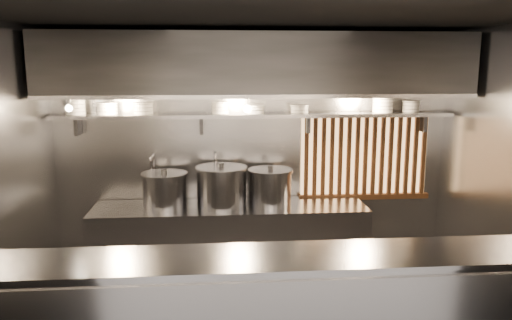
{
  "coord_description": "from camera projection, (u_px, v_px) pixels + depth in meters",
  "views": [
    {
      "loc": [
        -0.45,
        -4.18,
        2.41
      ],
      "look_at": [
        -0.06,
        0.55,
        1.52
      ],
      "focal_mm": 35.0,
      "sensor_mm": 36.0,
      "label": 1
    }
  ],
  "objects": [
    {
      "name": "ceiling",
      "position": [
        269.0,
        18.0,
        4.06
      ],
      "size": [
        4.5,
        4.5,
        0.0
      ],
      "primitive_type": "plane",
      "rotation": [
        3.14,
        0.0,
        0.0
      ],
      "color": "black",
      "rests_on": "wall_back"
    },
    {
      "name": "stock_pot_right",
      "position": [
        222.0,
        186.0,
        5.46
      ],
      "size": [
        0.68,
        0.68,
        0.48
      ],
      "rotation": [
        0.0,
        0.0,
        -0.23
      ],
      "color": "#9E9EA3",
      "rests_on": "cooking_bench"
    },
    {
      "name": "bowl_shelf",
      "position": [
        256.0,
        115.0,
        5.52
      ],
      "size": [
        4.4,
        0.34,
        0.04
      ],
      "primitive_type": "cube",
      "color": "#9E9EA3",
      "rests_on": "wall_back"
    },
    {
      "name": "bowl_stack_2",
      "position": [
        143.0,
        108.0,
        5.41
      ],
      "size": [
        0.23,
        0.23,
        0.13
      ],
      "color": "silver",
      "rests_on": "bowl_shelf"
    },
    {
      "name": "bowl_stack_6",
      "position": [
        383.0,
        105.0,
        5.62
      ],
      "size": [
        0.24,
        0.24,
        0.17
      ],
      "color": "silver",
      "rests_on": "bowl_shelf"
    },
    {
      "name": "bowl_stack_7",
      "position": [
        411.0,
        106.0,
        5.65
      ],
      "size": [
        0.2,
        0.2,
        0.13
      ],
      "color": "silver",
      "rests_on": "bowl_shelf"
    },
    {
      "name": "faucet_right",
      "position": [
        216.0,
        166.0,
        5.64
      ],
      "size": [
        0.04,
        0.3,
        0.5
      ],
      "color": "silver",
      "rests_on": "wall_back"
    },
    {
      "name": "stock_pot_left",
      "position": [
        165.0,
        190.0,
        5.44
      ],
      "size": [
        0.61,
        0.61,
        0.42
      ],
      "rotation": [
        0.0,
        0.0,
        0.25
      ],
      "color": "#9E9EA3",
      "rests_on": "cooking_bench"
    },
    {
      "name": "stock_pot_mid",
      "position": [
        270.0,
        186.0,
        5.54
      ],
      "size": [
        0.57,
        0.57,
        0.44
      ],
      "rotation": [
        0.0,
        0.0,
        -0.17
      ],
      "color": "#9E9EA3",
      "rests_on": "cooking_bench"
    },
    {
      "name": "bowl_stack_4",
      "position": [
        256.0,
        109.0,
        5.51
      ],
      "size": [
        0.21,
        0.21,
        0.09
      ],
      "color": "silver",
      "rests_on": "bowl_shelf"
    },
    {
      "name": "wood_screen",
      "position": [
        365.0,
        156.0,
        5.85
      ],
      "size": [
        1.56,
        0.09,
        1.04
      ],
      "color": "#FFBF72",
      "rests_on": "wall_back"
    },
    {
      "name": "bowl_stack_0",
      "position": [
        75.0,
        107.0,
        5.34
      ],
      "size": [
        0.22,
        0.22,
        0.17
      ],
      "color": "silver",
      "rests_on": "bowl_shelf"
    },
    {
      "name": "faucet_left",
      "position": [
        153.0,
        167.0,
        5.58
      ],
      "size": [
        0.04,
        0.3,
        0.5
      ],
      "color": "silver",
      "rests_on": "wall_back"
    },
    {
      "name": "wall_back",
      "position": [
        254.0,
        155.0,
        5.79
      ],
      "size": [
        4.5,
        0.0,
        4.5
      ],
      "primitive_type": "plane",
      "rotation": [
        1.57,
        0.0,
        0.0
      ],
      "color": "gray",
      "rests_on": "floor"
    },
    {
      "name": "heat_lamp",
      "position": [
        66.0,
        102.0,
        4.87
      ],
      "size": [
        0.25,
        0.35,
        0.2
      ],
      "color": "#9E9EA3",
      "rests_on": "exhaust_hood"
    },
    {
      "name": "exhaust_hood",
      "position": [
        257.0,
        65.0,
        5.21
      ],
      "size": [
        4.4,
        0.81,
        0.65
      ],
      "color": "#2D2D30",
      "rests_on": "ceiling"
    },
    {
      "name": "bowl_stack_3",
      "position": [
        220.0,
        108.0,
        5.47
      ],
      "size": [
        0.2,
        0.2,
        0.13
      ],
      "color": "silver",
      "rests_on": "bowl_shelf"
    },
    {
      "name": "bowl_stack_1",
      "position": [
        108.0,
        108.0,
        5.37
      ],
      "size": [
        0.23,
        0.23,
        0.13
      ],
      "color": "silver",
      "rests_on": "bowl_shelf"
    },
    {
      "name": "bowl_stack_5",
      "position": [
        299.0,
        109.0,
        5.55
      ],
      "size": [
        0.21,
        0.21,
        0.09
      ],
      "color": "silver",
      "rests_on": "bowl_shelf"
    },
    {
      "name": "cooking_bench",
      "position": [
        230.0,
        245.0,
        5.58
      ],
      "size": [
        3.0,
        0.7,
        0.9
      ],
      "primitive_type": "cube",
      "color": "#9E9EA3",
      "rests_on": "floor"
    },
    {
      "name": "pendant_bulb",
      "position": [
        247.0,
        109.0,
        5.38
      ],
      "size": [
        0.09,
        0.09,
        0.19
      ],
      "color": "#2D2D30",
      "rests_on": "exhaust_hood"
    }
  ]
}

